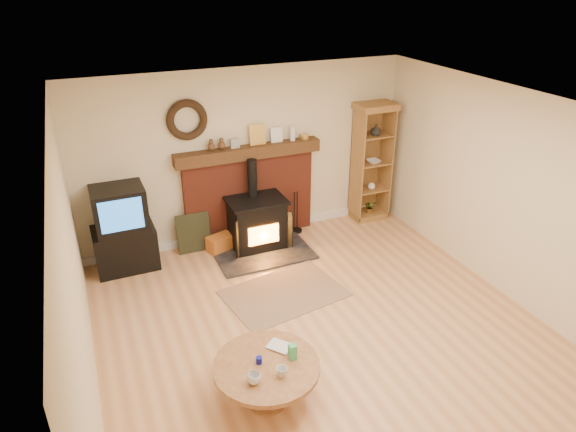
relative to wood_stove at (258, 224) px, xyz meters
name	(u,v)px	position (x,y,z in m)	size (l,w,h in m)	color
ground	(328,336)	(0.02, -2.28, -0.38)	(5.50, 5.50, 0.00)	tan
room_shell	(328,197)	(0.01, -2.18, 1.33)	(5.02, 5.52, 2.61)	beige
chimney_breast	(250,189)	(0.03, 0.39, 0.42)	(2.20, 0.22, 1.78)	maroon
wood_stove	(258,224)	(0.00, 0.00, 0.00)	(1.40, 1.00, 1.34)	black
area_rug	(284,293)	(-0.11, -1.29, -0.38)	(1.48, 1.02, 0.01)	brown
tv_unit	(123,230)	(-1.89, 0.19, 0.20)	(0.83, 0.60, 1.21)	black
curio_cabinet	(371,162)	(2.07, 0.28, 0.59)	(0.62, 0.45, 1.94)	brown
firelog_box	(221,243)	(-0.55, 0.12, -0.26)	(0.38, 0.24, 0.24)	orange
leaning_painting	(194,233)	(-0.90, 0.27, -0.09)	(0.49, 0.03, 0.59)	black
fire_tools	(297,226)	(0.74, 0.22, -0.28)	(0.16, 0.16, 0.70)	black
coffee_table	(267,371)	(-0.95, -2.89, -0.03)	(1.03, 1.03, 0.60)	brown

